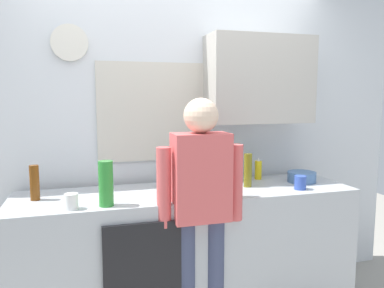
% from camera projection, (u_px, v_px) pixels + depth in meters
% --- Properties ---
extents(kitchen_counter, '(2.41, 0.64, 0.94)m').
position_uv_depth(kitchen_counter, '(188.00, 253.00, 2.75)').
color(kitchen_counter, '#B2B7BC').
rests_on(kitchen_counter, ground_plane).
extents(dishwasher_panel, '(0.56, 0.02, 0.85)m').
position_uv_depth(dishwasher_panel, '(150.00, 288.00, 2.34)').
color(dishwasher_panel, black).
rests_on(dishwasher_panel, ground_plane).
extents(back_wall_assembly, '(4.01, 0.42, 2.60)m').
position_uv_depth(back_wall_assembly, '(185.00, 126.00, 3.04)').
color(back_wall_assembly, silver).
rests_on(back_wall_assembly, ground_plane).
extents(coffee_maker, '(0.20, 0.20, 0.33)m').
position_uv_depth(coffee_maker, '(179.00, 172.00, 2.61)').
color(coffee_maker, black).
rests_on(coffee_maker, kitchen_counter).
extents(bottle_olive_oil, '(0.06, 0.06, 0.25)m').
position_uv_depth(bottle_olive_oil, '(248.00, 170.00, 2.79)').
color(bottle_olive_oil, olive).
rests_on(bottle_olive_oil, kitchen_counter).
extents(bottle_dark_sauce, '(0.06, 0.06, 0.18)m').
position_uv_depth(bottle_dark_sauce, '(167.00, 175.00, 2.78)').
color(bottle_dark_sauce, black).
rests_on(bottle_dark_sauce, kitchen_counter).
extents(bottle_amber_beer, '(0.06, 0.06, 0.23)m').
position_uv_depth(bottle_amber_beer, '(35.00, 183.00, 2.43)').
color(bottle_amber_beer, brown).
rests_on(bottle_amber_beer, kitchen_counter).
extents(bottle_clear_soda, '(0.09, 0.09, 0.28)m').
position_uv_depth(bottle_clear_soda, '(106.00, 184.00, 2.30)').
color(bottle_clear_soda, '#2D8C33').
rests_on(bottle_clear_soda, kitchen_counter).
extents(bottle_green_wine, '(0.07, 0.07, 0.30)m').
position_uv_depth(bottle_green_wine, '(237.00, 163.00, 2.96)').
color(bottle_green_wine, '#195923').
rests_on(bottle_green_wine, kitchen_counter).
extents(cup_blue_mug, '(0.08, 0.08, 0.10)m').
position_uv_depth(cup_blue_mug, '(300.00, 183.00, 2.72)').
color(cup_blue_mug, '#3351B2').
rests_on(cup_blue_mug, kitchen_counter).
extents(cup_white_mug, '(0.08, 0.08, 0.09)m').
position_uv_depth(cup_white_mug, '(71.00, 201.00, 2.24)').
color(cup_white_mug, white).
rests_on(cup_white_mug, kitchen_counter).
extents(mixing_bowl, '(0.22, 0.22, 0.08)m').
position_uv_depth(mixing_bowl, '(302.00, 177.00, 2.96)').
color(mixing_bowl, '#4C72A5').
rests_on(mixing_bowl, kitchen_counter).
extents(dish_soap, '(0.06, 0.06, 0.18)m').
position_uv_depth(dish_soap, '(258.00, 170.00, 3.05)').
color(dish_soap, yellow).
rests_on(dish_soap, kitchen_counter).
extents(person_at_sink, '(0.57, 0.22, 1.60)m').
position_uv_depth(person_at_sink, '(201.00, 200.00, 2.40)').
color(person_at_sink, '#3F4766').
rests_on(person_at_sink, ground_plane).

